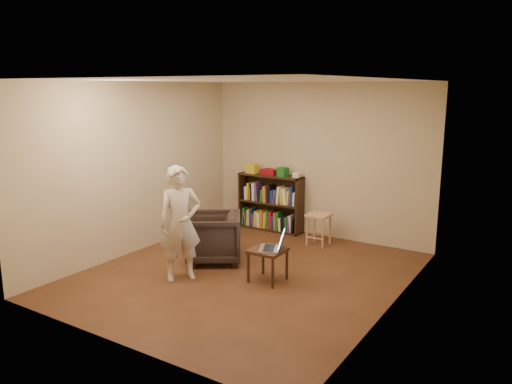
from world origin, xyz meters
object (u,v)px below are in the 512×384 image
Objects in this scene: side_table at (268,254)px; stool at (319,220)px; armchair at (213,237)px; laptop at (274,245)px; bookshelf at (271,206)px; person at (180,223)px.

stool is at bearing 93.53° from side_table.
armchair reaches higher than side_table.
stool is 1.77m from laptop.
laptop is (1.29, -2.09, 0.06)m from bookshelf.
stool is 1.17× the size of side_table.
bookshelf is 2.46m from laptop.
laptop is 1.26m from person.
person is (-1.01, -0.55, 0.40)m from side_table.
laptop reaches higher than side_table.
person is at bearing -85.70° from bookshelf.
armchair is 0.52× the size of person.
bookshelf is 2.70m from person.
side_table is at bearing 43.16° from armchair.
bookshelf is at bearing 150.00° from armchair.
stool is 0.65× the size of armchair.
armchair reaches higher than stool.
person is at bearing -87.20° from laptop.
armchair is at bearing -125.43° from laptop.
bookshelf is at bearing 162.88° from stool.
bookshelf reaches higher than side_table.
person is (-0.90, -2.33, 0.35)m from stool.
laptop reaches higher than stool.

